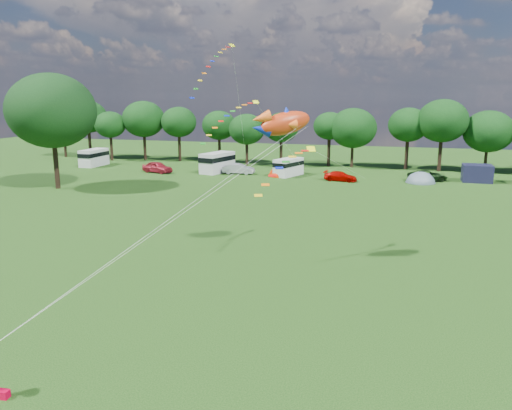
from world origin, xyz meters
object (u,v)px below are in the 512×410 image
(car_b, at_px, (239,169))
(campervan_a, at_px, (94,157))
(campervan_b, at_px, (217,162))
(fish_kite, at_px, (281,123))
(car_d, at_px, (428,176))
(tent_orange, at_px, (281,176))
(tent_greyblue, at_px, (420,183))
(car_a, at_px, (157,167))
(car_c, at_px, (340,176))
(big_tree, at_px, (52,111))
(campervan_c, at_px, (288,167))

(car_b, xyz_separation_m, campervan_a, (-24.26, 1.77, 0.66))
(campervan_b, bearing_deg, fish_kite, -139.03)
(car_d, distance_m, fish_kite, 38.56)
(tent_orange, bearing_deg, campervan_a, 176.43)
(car_d, bearing_deg, tent_greyblue, 132.85)
(car_a, xyz_separation_m, tent_orange, (17.57, 1.84, -0.77))
(car_c, distance_m, car_d, 11.20)
(campervan_b, height_order, fish_kite, fish_kite)
(car_c, bearing_deg, tent_greyblue, -72.52)
(big_tree, height_order, campervan_c, big_tree)
(campervan_c, height_order, tent_greyblue, campervan_c)
(car_b, relative_size, campervan_c, 0.79)
(campervan_c, bearing_deg, car_c, -88.05)
(car_a, xyz_separation_m, fish_kite, (25.57, -32.97, 8.21))
(big_tree, relative_size, car_c, 3.26)
(fish_kite, bearing_deg, car_a, 96.81)
(car_a, xyz_separation_m, campervan_b, (8.13, 2.60, 0.73))
(car_a, distance_m, tent_greyblue, 35.79)
(car_a, height_order, car_b, car_a)
(fish_kite, bearing_deg, tent_orange, 71.97)
(car_a, bearing_deg, campervan_a, 89.78)
(car_c, distance_m, campervan_c, 7.77)
(tent_greyblue, bearing_deg, big_tree, -158.97)
(campervan_c, bearing_deg, tent_greyblue, -72.81)
(car_b, bearing_deg, campervan_b, 74.91)
(big_tree, xyz_separation_m, car_a, (5.59, 14.52, -8.23))
(campervan_c, xyz_separation_m, tent_greyblue, (17.20, -0.92, -1.25))
(tent_greyblue, bearing_deg, car_d, 61.04)
(car_a, xyz_separation_m, tent_greyblue, (35.75, 1.37, -0.77))
(car_a, bearing_deg, fish_kite, -126.12)
(car_d, bearing_deg, campervan_a, 70.99)
(big_tree, height_order, car_a, big_tree)
(car_b, height_order, car_c, car_b)
(big_tree, bearing_deg, fish_kite, -30.64)
(car_c, relative_size, tent_greyblue, 1.01)
(car_a, relative_size, campervan_a, 0.89)
(big_tree, distance_m, car_c, 35.63)
(car_c, xyz_separation_m, campervan_b, (-17.77, 2.74, 0.91))
(campervan_a, bearing_deg, big_tree, -159.17)
(car_b, distance_m, tent_orange, 6.09)
(fish_kite, bearing_deg, car_d, 41.90)
(big_tree, xyz_separation_m, tent_orange, (23.15, 16.36, -9.00))
(big_tree, distance_m, car_a, 17.60)
(tent_greyblue, relative_size, fish_kite, 1.01)
(campervan_a, bearing_deg, fish_kite, -134.35)
(fish_kite, bearing_deg, car_b, 80.94)
(car_c, relative_size, car_d, 0.82)
(car_d, xyz_separation_m, tent_greyblue, (-0.90, -1.63, -0.66))
(big_tree, relative_size, fish_kite, 3.32)
(car_b, relative_size, fish_kite, 1.03)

